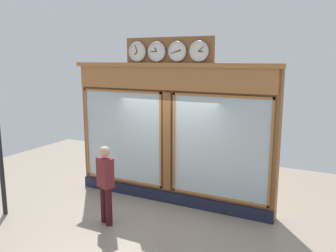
# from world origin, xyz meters

# --- Properties ---
(shop_facade) EXTENTS (5.14, 0.42, 3.92)m
(shop_facade) POSITION_xyz_m (0.00, -0.12, 1.72)
(shop_facade) COLOR brown
(shop_facade) RESTS_ON ground_plane
(pedestrian) EXTENTS (0.42, 0.34, 1.69)m
(pedestrian) POSITION_xyz_m (0.65, 1.59, 0.93)
(pedestrian) COLOR #3A1316
(pedestrian) RESTS_ON ground_plane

